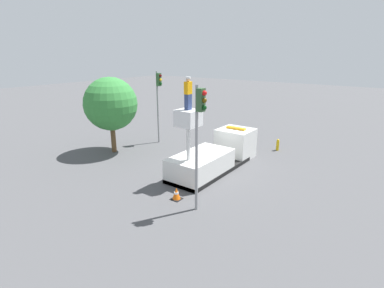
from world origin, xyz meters
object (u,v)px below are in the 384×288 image
(bucket_truck, at_px, (215,155))
(traffic_cone_rear, at_px, (176,194))
(traffic_light_pole, at_px, (199,125))
(worker, at_px, (188,93))
(tree_left_bg, at_px, (111,104))
(traffic_light_across, at_px, (159,93))
(fire_hydrant, at_px, (278,145))

(bucket_truck, relative_size, traffic_cone_rear, 11.78)
(traffic_cone_rear, bearing_deg, traffic_light_pole, -97.92)
(worker, distance_m, tree_left_bg, 8.27)
(worker, bearing_deg, traffic_light_across, 53.11)
(bucket_truck, bearing_deg, traffic_light_across, 71.70)
(traffic_light_across, bearing_deg, bucket_truck, -108.30)
(traffic_light_pole, bearing_deg, tree_left_bg, 71.54)
(fire_hydrant, xyz_separation_m, tree_left_bg, (-7.69, 9.94, 3.22))
(traffic_light_across, xyz_separation_m, tree_left_bg, (-3.90, 1.17, -0.47))
(traffic_cone_rear, bearing_deg, traffic_light_across, 46.74)
(fire_hydrant, height_order, traffic_cone_rear, fire_hydrant)
(bucket_truck, xyz_separation_m, worker, (-2.88, 0.00, 4.29))
(bucket_truck, distance_m, fire_hydrant, 6.37)
(traffic_light_pole, relative_size, fire_hydrant, 6.67)
(bucket_truck, distance_m, traffic_light_pole, 6.45)
(worker, height_order, traffic_cone_rear, worker)
(bucket_truck, xyz_separation_m, traffic_cone_rear, (-4.85, -0.70, -0.59))
(traffic_light_pole, height_order, traffic_light_across, traffic_light_pole)
(traffic_cone_rear, bearing_deg, bucket_truck, 8.26)
(fire_hydrant, relative_size, tree_left_bg, 0.16)
(traffic_light_pole, bearing_deg, worker, 45.87)
(traffic_cone_rear, relative_size, tree_left_bg, 0.12)
(worker, relative_size, fire_hydrant, 1.95)
(bucket_truck, height_order, fire_hydrant, bucket_truck)
(bucket_truck, xyz_separation_m, traffic_light_across, (2.27, 6.86, 3.23))
(bucket_truck, bearing_deg, traffic_light_pole, -156.02)
(worker, height_order, fire_hydrant, worker)
(fire_hydrant, relative_size, traffic_cone_rear, 1.38)
(tree_left_bg, bearing_deg, traffic_light_across, -16.74)
(worker, xyz_separation_m, traffic_light_across, (5.15, 6.86, -1.06))
(traffic_light_pole, distance_m, traffic_light_across, 11.69)
(traffic_light_pole, height_order, traffic_cone_rear, traffic_light_pole)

